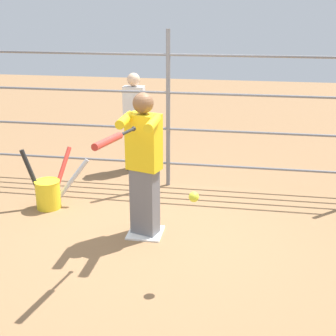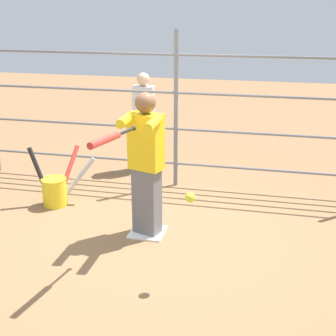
{
  "view_description": "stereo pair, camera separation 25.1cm",
  "coord_description": "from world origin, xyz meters",
  "px_view_note": "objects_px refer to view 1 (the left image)",
  "views": [
    {
      "loc": [
        -1.1,
        4.84,
        2.56
      ],
      "look_at": [
        -0.33,
        0.36,
        0.97
      ],
      "focal_mm": 50.0,
      "sensor_mm": 36.0,
      "label": 1
    },
    {
      "loc": [
        -1.34,
        4.79,
        2.56
      ],
      "look_at": [
        -0.33,
        0.36,
        0.97
      ],
      "focal_mm": 50.0,
      "sensor_mm": 36.0,
      "label": 2
    }
  ],
  "objects_px": {
    "softball_in_flight": "(194,197)",
    "bat_bucket": "(49,191)",
    "batter": "(144,161)",
    "baseball_bat_swinging": "(111,139)",
    "bystander_behind_fence": "(134,121)"
  },
  "relations": [
    {
      "from": "batter",
      "to": "softball_in_flight",
      "type": "distance_m",
      "value": 1.11
    },
    {
      "from": "batter",
      "to": "baseball_bat_swinging",
      "type": "bearing_deg",
      "value": 84.94
    },
    {
      "from": "bystander_behind_fence",
      "to": "batter",
      "type": "bearing_deg",
      "value": 106.21
    },
    {
      "from": "baseball_bat_swinging",
      "to": "bat_bucket",
      "type": "relative_size",
      "value": 1.01
    },
    {
      "from": "batter",
      "to": "bat_bucket",
      "type": "height_order",
      "value": "batter"
    },
    {
      "from": "batter",
      "to": "bat_bucket",
      "type": "bearing_deg",
      "value": -21.48
    },
    {
      "from": "softball_in_flight",
      "to": "batter",
      "type": "bearing_deg",
      "value": -53.09
    },
    {
      "from": "baseball_bat_swinging",
      "to": "bat_bucket",
      "type": "height_order",
      "value": "baseball_bat_swinging"
    },
    {
      "from": "softball_in_flight",
      "to": "bat_bucket",
      "type": "distance_m",
      "value": 2.62
    },
    {
      "from": "baseball_bat_swinging",
      "to": "bat_bucket",
      "type": "distance_m",
      "value": 2.33
    },
    {
      "from": "bat_bucket",
      "to": "batter",
      "type": "bearing_deg",
      "value": 158.52
    },
    {
      "from": "softball_in_flight",
      "to": "bat_bucket",
      "type": "bearing_deg",
      "value": -34.73
    },
    {
      "from": "softball_in_flight",
      "to": "bystander_behind_fence",
      "type": "height_order",
      "value": "bystander_behind_fence"
    },
    {
      "from": "batter",
      "to": "bystander_behind_fence",
      "type": "relative_size",
      "value": 1.07
    },
    {
      "from": "bat_bucket",
      "to": "bystander_behind_fence",
      "type": "distance_m",
      "value": 1.92
    }
  ]
}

